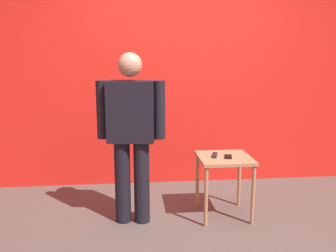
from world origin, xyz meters
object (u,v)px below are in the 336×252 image
(tv_remote, at_px, (215,155))
(side_table, at_px, (224,166))
(standing_person, at_px, (131,130))
(cell_phone, at_px, (228,157))

(tv_remote, bearing_deg, side_table, 0.44)
(tv_remote, bearing_deg, standing_person, -157.38)
(side_table, bearing_deg, standing_person, -177.26)
(side_table, xyz_separation_m, cell_phone, (0.03, -0.02, 0.11))
(standing_person, xyz_separation_m, tv_remote, (0.82, 0.07, -0.28))
(side_table, bearing_deg, cell_phone, -39.19)
(standing_person, relative_size, tv_remote, 9.54)
(standing_person, bearing_deg, side_table, 2.74)
(standing_person, bearing_deg, cell_phone, 1.24)
(standing_person, height_order, tv_remote, standing_person)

